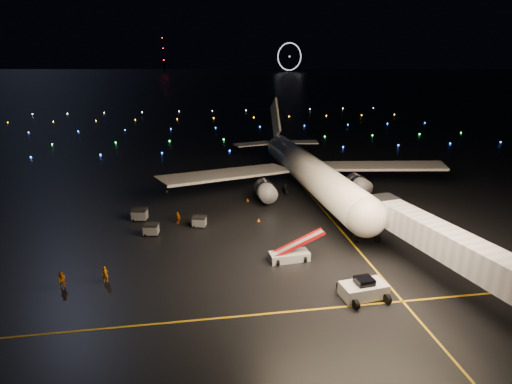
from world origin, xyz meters
TOP-DOWN VIEW (x-y plane):
  - ground at (0.00, 300.00)m, footprint 2000.00×2000.00m
  - lane_centre at (12.00, 15.00)m, footprint 0.25×80.00m
  - lane_cross at (-5.00, -10.00)m, footprint 60.00×0.25m
  - airliner at (11.32, 26.63)m, footprint 55.47×52.97m
  - pushback_tug at (8.33, -8.64)m, footprint 4.90×2.99m
  - belt_loader at (2.62, 0.22)m, footprint 7.21×2.57m
  - crew_a at (-18.44, -1.57)m, footprint 0.74×0.56m
  - crew_b at (-22.71, -2.16)m, footprint 0.97×0.79m
  - crew_c at (-11.15, 14.09)m, footprint 1.04×1.06m
  - safety_cone_0 at (0.84, 12.87)m, footprint 0.58×0.58m
  - safety_cone_1 at (4.66, 24.71)m, footprint 0.45×0.45m
  - safety_cone_2 at (0.39, 22.15)m, footprint 0.61×0.61m
  - safety_cone_3 at (-13.71, 29.27)m, footprint 0.44×0.44m
  - ferris_wheel at (170.00, 720.00)m, footprint 49.33×16.80m
  - radio_mast at (-60.00, 740.00)m, footprint 1.80×1.80m
  - taxiway_lights at (0.00, 106.00)m, footprint 164.00×92.00m
  - baggage_cart_0 at (-8.01, 12.18)m, footprint 2.19×1.79m
  - baggage_cart_1 at (-16.91, 16.04)m, footprint 2.44×1.92m
  - baggage_cart_2 at (-14.66, 10.30)m, footprint 2.15×1.66m

SIDE VIEW (x-z plane):
  - ground at x=0.00m, z-range 0.00..0.00m
  - lane_centre at x=12.00m, z-range 0.00..0.02m
  - lane_cross at x=-5.00m, z-range 0.00..0.02m
  - taxiway_lights at x=0.00m, z-range 0.00..0.36m
  - safety_cone_3 at x=-13.71m, z-range 0.00..0.47m
  - safety_cone_1 at x=4.66m, z-range 0.00..0.51m
  - safety_cone_0 at x=0.84m, z-range 0.00..0.53m
  - safety_cone_2 at x=0.39m, z-range 0.00..0.54m
  - baggage_cart_0 at x=-8.01m, z-range 0.00..1.62m
  - baggage_cart_2 at x=-14.66m, z-range 0.00..1.67m
  - crew_c at x=-11.15m, z-range 0.00..1.79m
  - crew_a at x=-18.44m, z-range 0.00..1.82m
  - baggage_cart_1 at x=-16.91m, z-range 0.00..1.86m
  - crew_b at x=-22.71m, z-range 0.00..1.88m
  - pushback_tug at x=8.33m, z-range 0.00..2.21m
  - belt_loader at x=2.62m, z-range 0.00..3.42m
  - airliner at x=11.32m, z-range 0.00..15.00m
  - ferris_wheel at x=170.00m, z-range 0.00..52.00m
  - radio_mast at x=-60.00m, z-range 0.00..64.00m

